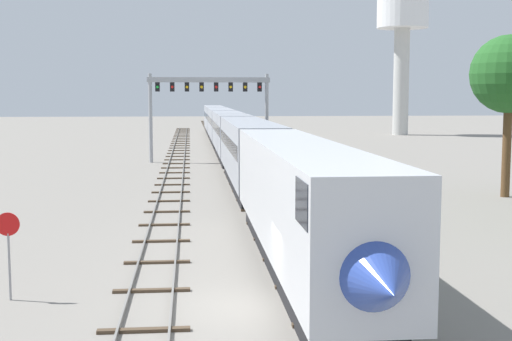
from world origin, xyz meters
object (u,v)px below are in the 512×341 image
Objects in this scene: signal_gantry at (209,97)px; stop_sign at (8,243)px; water_tower at (402,22)px; trackside_tree_left at (510,75)px; passenger_train at (230,134)px.

signal_gantry reaches higher than stop_sign.
signal_gantry is at bearing 80.51° from stop_sign.
water_tower is 2.32× the size of trackside_tree_left.
stop_sign is at bearing -101.34° from passenger_train.
trackside_tree_left is at bearing -60.84° from passenger_train.
water_tower is (33.33, 44.82, 12.15)m from signal_gantry.
passenger_train is 39.96× the size of stop_sign.
water_tower is 8.47× the size of stop_sign.
passenger_train reaches higher than stop_sign.
signal_gantry is at bearing -126.64° from water_tower.
trackside_tree_left is (18.58, -25.78, 1.43)m from signal_gantry.
passenger_train is at bearing 57.19° from signal_gantry.
water_tower reaches higher than trackside_tree_left.
water_tower reaches higher than signal_gantry.
passenger_train is 10.96× the size of trackside_tree_left.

